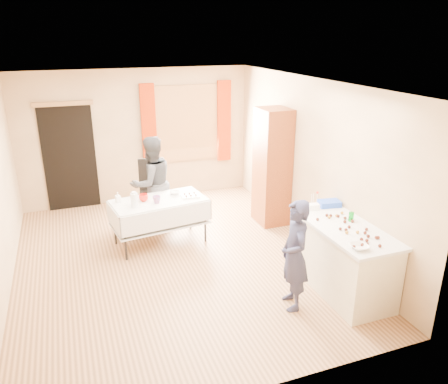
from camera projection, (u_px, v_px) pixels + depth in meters
name	position (u px, v px, depth m)	size (l,w,h in m)	color
floor	(174.00, 261.00, 6.58)	(4.50, 5.50, 0.02)	#9E7047
ceiling	(167.00, 83.00, 5.68)	(4.50, 5.50, 0.02)	white
wall_back	(137.00, 137.00, 8.56)	(4.50, 0.02, 2.60)	tan
wall_front	(248.00, 275.00, 3.70)	(4.50, 0.02, 2.60)	tan
wall_right	(311.00, 163.00, 6.86)	(0.02, 5.50, 2.60)	tan
window_frame	(187.00, 123.00, 8.78)	(1.32, 0.06, 1.52)	olive
window_pane	(187.00, 124.00, 8.77)	(1.20, 0.02, 1.40)	white
curtain_left	(149.00, 127.00, 8.48)	(0.28, 0.06, 1.65)	#9E2603
curtain_right	(224.00, 121.00, 8.99)	(0.28, 0.06, 1.65)	#9E2603
doorway	(70.00, 158.00, 8.21)	(0.95, 0.04, 2.00)	black
door_lintel	(63.00, 104.00, 7.84)	(1.05, 0.06, 0.08)	olive
cabinet	(272.00, 167.00, 7.59)	(0.50, 0.60, 2.04)	brown
counter	(342.00, 258.00, 5.70)	(0.74, 1.55, 0.91)	beige
party_table	(160.00, 217.00, 6.97)	(1.57, 0.95, 0.75)	black
chair	(153.00, 203.00, 7.87)	(0.53, 0.53, 1.11)	black
girl	(295.00, 255.00, 5.25)	(0.43, 0.57, 1.41)	#1B1C39
woman	(152.00, 183.00, 7.41)	(0.95, 0.84, 1.63)	black
soda_can	(351.00, 217.00, 5.68)	(0.07, 0.07, 0.12)	#0C8E1C
mixing_bowl	(359.00, 247.00, 4.96)	(0.22, 0.22, 0.05)	white
foam_block	(313.00, 207.00, 6.06)	(0.15, 0.10, 0.08)	white
blue_basket	(329.00, 203.00, 6.18)	(0.30, 0.20, 0.08)	blue
pitcher	(134.00, 200.00, 6.54)	(0.11, 0.11, 0.22)	silver
cup_red	(144.00, 198.00, 6.79)	(0.17, 0.17, 0.11)	red
cup_rainbow	(157.00, 200.00, 6.71)	(0.16, 0.16, 0.12)	red
small_bowl	(175.00, 193.00, 7.09)	(0.18, 0.18, 0.05)	white
pastry_tray	(190.00, 196.00, 7.00)	(0.28, 0.20, 0.02)	white
bottle	(118.00, 197.00, 6.75)	(0.09, 0.09, 0.16)	white
cake_balls	(351.00, 227.00, 5.47)	(0.53, 1.02, 0.04)	#3F2314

